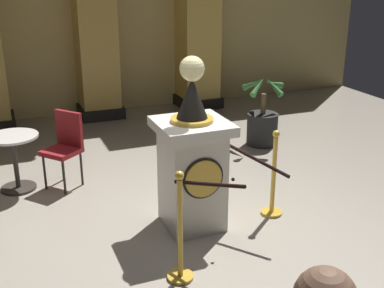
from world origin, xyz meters
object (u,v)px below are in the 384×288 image
at_px(pedestal_clock, 192,162).
at_px(potted_palm_right, 262,123).
at_px(stanchion_near, 180,242).
at_px(stanchion_far, 273,186).
at_px(cafe_table, 14,155).
at_px(cafe_chair_red, 65,143).

bearing_deg(pedestal_clock, potted_palm_right, 45.09).
xyz_separation_m(stanchion_near, stanchion_far, (1.40, 0.77, -0.02)).
distance_m(pedestal_clock, stanchion_far, 1.01).
bearing_deg(stanchion_near, pedestal_clock, 61.95).
bearing_deg(cafe_table, stanchion_near, -64.13).
height_order(stanchion_near, cafe_chair_red, stanchion_near).
bearing_deg(cafe_chair_red, stanchion_near, -75.66).
relative_size(stanchion_near, cafe_table, 1.47).
bearing_deg(potted_palm_right, stanchion_far, -116.64).
bearing_deg(stanchion_near, cafe_table, 115.87).
distance_m(pedestal_clock, cafe_chair_red, 1.91).
bearing_deg(cafe_table, stanchion_far, -33.99).
xyz_separation_m(potted_palm_right, cafe_chair_red, (-3.07, -0.43, 0.22)).
height_order(pedestal_clock, cafe_table, pedestal_clock).
height_order(stanchion_near, cafe_table, stanchion_near).
bearing_deg(cafe_chair_red, cafe_table, 170.49).
distance_m(stanchion_near, cafe_chair_red, 2.52).
relative_size(potted_palm_right, cafe_chair_red, 1.16).
bearing_deg(stanchion_near, cafe_chair_red, 104.34).
xyz_separation_m(stanchion_near, cafe_table, (-1.23, 2.54, 0.09)).
relative_size(pedestal_clock, cafe_chair_red, 1.92).
bearing_deg(cafe_table, potted_palm_right, 5.04).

